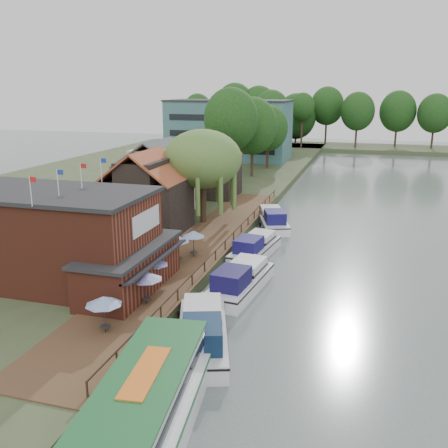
% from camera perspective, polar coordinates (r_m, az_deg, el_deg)
% --- Properties ---
extents(ground, '(260.00, 260.00, 0.00)m').
position_cam_1_polar(ground, '(36.86, 3.72, -9.99)').
color(ground, '#4F5C5A').
rests_on(ground, ground).
extents(land_bank, '(50.00, 140.00, 1.00)m').
position_cam_1_polar(land_bank, '(78.58, -12.15, 3.82)').
color(land_bank, '#384728').
rests_on(land_bank, ground).
extents(quay_deck, '(6.00, 50.00, 0.10)m').
position_cam_1_polar(quay_deck, '(47.50, -3.00, -2.70)').
color(quay_deck, '#47301E').
rests_on(quay_deck, land_bank).
extents(quay_rail, '(0.20, 49.00, 1.00)m').
position_cam_1_polar(quay_rail, '(47.03, 0.30, -2.29)').
color(quay_rail, black).
rests_on(quay_rail, land_bank).
extents(pub, '(20.00, 11.00, 7.30)m').
position_cam_1_polar(pub, '(39.57, -16.68, -1.61)').
color(pub, maroon).
rests_on(pub, land_bank).
extents(hotel_block, '(25.40, 12.40, 12.30)m').
position_cam_1_polar(hotel_block, '(106.96, 0.59, 10.75)').
color(hotel_block, '#38666B').
rests_on(hotel_block, land_bank).
extents(cottage_a, '(8.60, 7.60, 8.50)m').
position_cam_1_polar(cottage_a, '(52.61, -8.84, 3.65)').
color(cottage_a, black).
rests_on(cottage_a, land_bank).
extents(cottage_b, '(9.60, 8.60, 8.50)m').
position_cam_1_polar(cottage_b, '(62.77, -7.46, 5.60)').
color(cottage_b, beige).
rests_on(cottage_b, land_bank).
extents(cottage_c, '(7.60, 7.60, 8.50)m').
position_cam_1_polar(cottage_c, '(69.67, -1.43, 6.68)').
color(cottage_c, black).
rests_on(cottage_c, land_bank).
extents(willow, '(8.60, 8.60, 10.43)m').
position_cam_1_polar(willow, '(55.31, -2.43, 5.41)').
color(willow, '#476B2D').
rests_on(willow, land_bank).
extents(umbrella_0, '(2.28, 2.28, 2.38)m').
position_cam_1_polar(umbrella_0, '(32.00, -13.50, -10.00)').
color(umbrella_0, '#1C459C').
rests_on(umbrella_0, quay_deck).
extents(umbrella_1, '(2.40, 2.40, 2.38)m').
position_cam_1_polar(umbrella_1, '(35.37, -8.92, -7.23)').
color(umbrella_1, navy).
rests_on(umbrella_1, quay_deck).
extents(umbrella_2, '(2.21, 2.21, 2.38)m').
position_cam_1_polar(umbrella_2, '(38.05, -8.00, -5.54)').
color(umbrella_2, '#211C9A').
rests_on(umbrella_2, quay_deck).
extents(umbrella_3, '(2.12, 2.12, 2.38)m').
position_cam_1_polar(umbrella_3, '(43.32, -5.32, -2.83)').
color(umbrella_3, navy).
rests_on(umbrella_3, quay_deck).
extents(umbrella_4, '(2.06, 2.06, 2.38)m').
position_cam_1_polar(umbrella_4, '(44.63, -3.50, -2.24)').
color(umbrella_4, navy).
rests_on(umbrella_4, quay_deck).
extents(cruiser_0, '(6.54, 10.99, 2.56)m').
position_cam_1_polar(cruiser_0, '(31.86, -2.49, -11.69)').
color(cruiser_0, silver).
rests_on(cruiser_0, ground).
extents(cruiser_1, '(4.35, 10.48, 2.48)m').
position_cam_1_polar(cruiser_1, '(39.79, 1.87, -6.05)').
color(cruiser_1, white).
rests_on(cruiser_1, ground).
extents(cruiser_2, '(4.26, 9.85, 2.30)m').
position_cam_1_polar(cruiser_2, '(48.07, 3.58, -2.36)').
color(cruiser_2, silver).
rests_on(cruiser_2, ground).
extents(cruiser_3, '(6.23, 10.31, 2.38)m').
position_cam_1_polar(cruiser_3, '(58.18, 5.58, 0.78)').
color(cruiser_3, white).
rests_on(cruiser_3, ground).
extents(tour_boat, '(6.04, 15.53, 3.31)m').
position_cam_1_polar(tour_boat, '(24.27, -9.38, -20.42)').
color(tour_boat, silver).
rests_on(tour_boat, ground).
extents(swan, '(0.44, 0.44, 0.44)m').
position_cam_1_polar(swan, '(27.11, -13.21, -20.09)').
color(swan, white).
rests_on(swan, ground).
extents(bank_tree_0, '(8.39, 8.39, 14.85)m').
position_cam_1_polar(bank_tree_0, '(78.76, 0.79, 10.02)').
color(bank_tree_0, '#143811').
rests_on(bank_tree_0, land_bank).
extents(bank_tree_1, '(8.31, 8.31, 13.32)m').
position_cam_1_polar(bank_tree_1, '(85.28, 3.26, 9.89)').
color(bank_tree_1, '#143811').
rests_on(bank_tree_1, land_bank).
extents(bank_tree_2, '(7.38, 7.38, 11.75)m').
position_cam_1_polar(bank_tree_2, '(94.08, 5.02, 9.89)').
color(bank_tree_2, '#143811').
rests_on(bank_tree_2, land_bank).
extents(bank_tree_3, '(7.55, 7.55, 11.37)m').
position_cam_1_polar(bank_tree_3, '(113.81, 5.72, 10.72)').
color(bank_tree_3, '#143811').
rests_on(bank_tree_3, land_bank).
extents(bank_tree_4, '(8.31, 8.31, 14.28)m').
position_cam_1_polar(bank_tree_4, '(120.13, 5.41, 11.66)').
color(bank_tree_4, '#143811').
rests_on(bank_tree_4, land_bank).
extents(bank_tree_5, '(6.08, 6.08, 13.53)m').
position_cam_1_polar(bank_tree_5, '(129.64, 8.92, 11.65)').
color(bank_tree_5, '#143811').
rests_on(bank_tree_5, land_bank).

